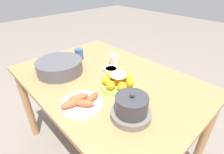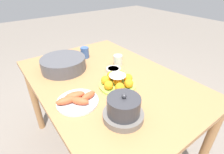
% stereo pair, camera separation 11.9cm
% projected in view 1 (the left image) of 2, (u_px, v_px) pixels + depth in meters
% --- Properties ---
extents(ground_plane, '(12.00, 12.00, 0.00)m').
position_uv_depth(ground_plane, '(108.00, 148.00, 1.65)').
color(ground_plane, slate).
extents(dining_table, '(1.35, 0.94, 0.77)m').
position_uv_depth(dining_table, '(106.00, 89.00, 1.30)').
color(dining_table, '#A87547').
rests_on(dining_table, ground_plane).
extents(cake_plate, '(0.24, 0.24, 0.10)m').
position_uv_depth(cake_plate, '(118.00, 81.00, 1.15)').
color(cake_plate, '#99CC4C').
rests_on(cake_plate, dining_table).
extents(serving_bowl, '(0.34, 0.34, 0.10)m').
position_uv_depth(serving_bowl, '(60.00, 66.00, 1.30)').
color(serving_bowl, '#4C4C51').
rests_on(serving_bowl, dining_table).
extents(sauce_bowl, '(0.11, 0.11, 0.03)m').
position_uv_depth(sauce_bowl, '(111.00, 70.00, 1.33)').
color(sauce_bowl, beige).
rests_on(sauce_bowl, dining_table).
extents(seafood_platter, '(0.24, 0.24, 0.06)m').
position_uv_depth(seafood_platter, '(81.00, 102.00, 0.99)').
color(seafood_platter, silver).
rests_on(seafood_platter, dining_table).
extents(cup_near, '(0.07, 0.07, 0.09)m').
position_uv_depth(cup_near, '(114.00, 60.00, 1.41)').
color(cup_near, beige).
rests_on(cup_near, dining_table).
extents(cup_far, '(0.07, 0.07, 0.09)m').
position_uv_depth(cup_far, '(79.00, 54.00, 1.51)').
color(cup_far, '#38568E').
rests_on(cup_far, dining_table).
extents(warming_pot, '(0.21, 0.21, 0.15)m').
position_uv_depth(warming_pot, '(131.00, 108.00, 0.89)').
color(warming_pot, '#66605B').
rests_on(warming_pot, dining_table).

